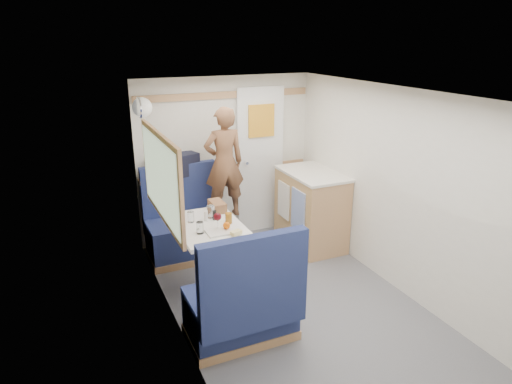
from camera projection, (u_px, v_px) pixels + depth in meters
name	position (u px, v px, depth m)	size (l,w,h in m)	color
floor	(318.00, 330.00, 4.00)	(4.50, 4.50, 0.00)	#515156
ceiling	(330.00, 99.00, 3.34)	(4.50, 4.50, 0.00)	silver
wall_back	(226.00, 159.00, 5.61)	(2.20, 0.02, 2.00)	silver
wall_left	(191.00, 249.00, 3.25)	(0.02, 4.50, 2.00)	silver
wall_right	(428.00, 205.00, 4.09)	(0.02, 4.50, 2.00)	silver
oak_trim_low	(227.00, 171.00, 5.64)	(2.15, 0.02, 0.08)	#AF864F
oak_trim_high	(225.00, 95.00, 5.34)	(2.15, 0.02, 0.08)	#AF864F
side_window	(160.00, 178.00, 4.04)	(0.04, 1.30, 0.72)	#909E86
rear_door	(260.00, 158.00, 5.77)	(0.62, 0.12, 1.86)	white
dinette_table	(209.00, 239.00, 4.42)	(0.62, 0.92, 0.72)	white
bench_far	(186.00, 231.00, 5.26)	(0.90, 0.59, 1.05)	#17184B
bench_near	(243.00, 309.00, 3.76)	(0.90, 0.59, 1.05)	#17184B
ledge	(178.00, 177.00, 5.29)	(0.90, 0.14, 0.04)	#AF864F
dome_light	(142.00, 107.00, 4.62)	(0.20, 0.20, 0.20)	white
galley_counter	(311.00, 208.00, 5.50)	(0.57, 0.92, 0.92)	#AF864F
person	(224.00, 163.00, 5.13)	(0.46, 0.30, 1.27)	brown
duffel_bag	(175.00, 165.00, 5.23)	(0.53, 0.25, 0.25)	black
tray	(217.00, 229.00, 4.26)	(0.25, 0.33, 0.02)	silver
orange_fruit	(226.00, 225.00, 4.23)	(0.07, 0.07, 0.07)	orange
cheese_block	(236.00, 233.00, 4.12)	(0.10, 0.06, 0.04)	#EEDF89
wine_glass	(217.00, 217.00, 4.23)	(0.08, 0.08, 0.17)	white
tumbler_left	(200.00, 228.00, 4.17)	(0.07, 0.07, 0.11)	white
tumbler_mid	(191.00, 217.00, 4.42)	(0.07, 0.07, 0.11)	silver
tumbler_right	(211.00, 212.00, 4.53)	(0.08, 0.08, 0.12)	white
beer_glass	(229.00, 218.00, 4.40)	(0.07, 0.07, 0.10)	#905914
pepper_grinder	(215.00, 215.00, 4.48)	(0.04, 0.04, 0.10)	black
salt_grinder	(206.00, 216.00, 4.46)	(0.04, 0.04, 0.10)	white
bread_loaf	(217.00, 206.00, 4.72)	(0.13, 0.24, 0.10)	brown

